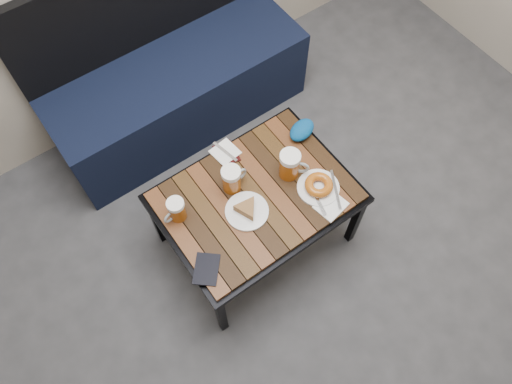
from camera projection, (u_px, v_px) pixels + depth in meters
room_shell at (351, 25)px, 0.88m from camera, size 4.00×4.00×4.00m
bench at (176, 85)px, 2.72m from camera, size 1.40×0.50×0.95m
cafe_table at (256, 200)px, 2.21m from camera, size 0.84×0.62×0.47m
beer_mug_left at (176, 210)px, 2.07m from camera, size 0.11×0.08×0.12m
beer_mug_centre at (232, 179)px, 2.13m from camera, size 0.13×0.09×0.14m
beer_mug_right at (290, 165)px, 2.16m from camera, size 0.13×0.13×0.15m
plate_pie at (247, 210)px, 2.11m from camera, size 0.19×0.19×0.05m
plate_bagel at (319, 186)px, 2.17m from camera, size 0.20×0.24×0.05m
napkin_left at (225, 152)px, 2.27m from camera, size 0.12×0.15×0.01m
napkin_right at (331, 206)px, 2.14m from camera, size 0.14×0.13×0.01m
passport_navy at (206, 269)px, 2.01m from camera, size 0.16×0.17×0.01m
passport_burgundy at (226, 153)px, 2.27m from camera, size 0.11×0.14×0.01m
knit_pouch at (302, 130)px, 2.29m from camera, size 0.16×0.13×0.06m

